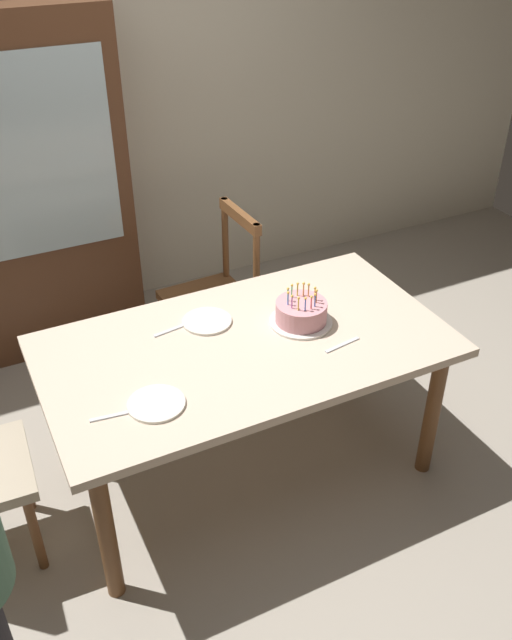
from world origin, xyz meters
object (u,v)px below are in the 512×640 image
at_px(dining_table, 246,358).
at_px(plate_far_side, 207,321).
at_px(birthday_cake, 301,313).
at_px(china_cabinet, 23,191).
at_px(plate_near_celebrant, 156,404).
at_px(chair_spindle_back, 213,300).

relative_size(dining_table, plate_far_side, 7.84).
height_order(birthday_cake, china_cabinet, china_cabinet).
height_order(plate_near_celebrant, china_cabinet, china_cabinet).
bearing_deg(china_cabinet, dining_table, -69.01).
bearing_deg(plate_far_side, china_cabinet, 110.84).
relative_size(plate_near_celebrant, chair_spindle_back, 0.23).
xyz_separation_m(dining_table, birthday_cake, (0.28, 0.03, 0.14)).
height_order(dining_table, plate_near_celebrant, plate_near_celebrant).
bearing_deg(plate_near_celebrant, china_cabinet, 93.97).
bearing_deg(dining_table, birthday_cake, 5.31).
xyz_separation_m(dining_table, plate_far_side, (-0.09, 0.21, 0.09)).
height_order(plate_far_side, chair_spindle_back, chair_spindle_back).
distance_m(dining_table, china_cabinet, 1.69).
height_order(dining_table, plate_far_side, plate_far_side).
height_order(chair_spindle_back, china_cabinet, china_cabinet).
distance_m(birthday_cake, chair_spindle_back, 0.85).
relative_size(dining_table, birthday_cake, 6.16).
xyz_separation_m(plate_near_celebrant, china_cabinet, (-0.12, 1.77, 0.20)).
relative_size(plate_near_celebrant, plate_far_side, 1.00).
xyz_separation_m(dining_table, china_cabinet, (-0.60, 1.56, 0.29)).
bearing_deg(birthday_cake, china_cabinet, 119.94).
bearing_deg(dining_table, plate_near_celebrant, -155.65).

